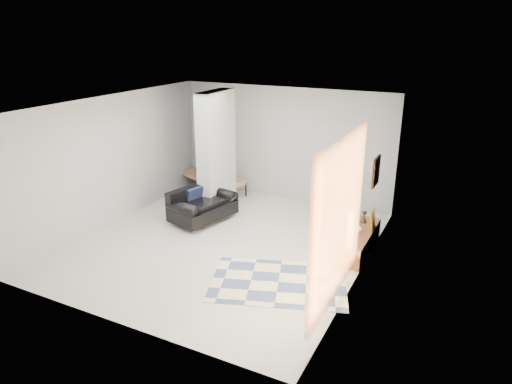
% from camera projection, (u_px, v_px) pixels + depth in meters
% --- Properties ---
extents(floor, '(6.00, 6.00, 0.00)m').
position_uv_depth(floor, '(224.00, 243.00, 9.23)').
color(floor, beige).
rests_on(floor, ground).
extents(ceiling, '(6.00, 6.00, 0.00)m').
position_uv_depth(ceiling, '(220.00, 104.00, 8.29)').
color(ceiling, white).
rests_on(ceiling, wall_back).
extents(wall_back, '(6.00, 0.00, 6.00)m').
position_uv_depth(wall_back, '(284.00, 144.00, 11.29)').
color(wall_back, '#B6B9BB').
rests_on(wall_back, ground).
extents(wall_front, '(6.00, 0.00, 6.00)m').
position_uv_depth(wall_front, '(111.00, 238.00, 6.23)').
color(wall_front, '#B6B9BB').
rests_on(wall_front, ground).
extents(wall_left, '(0.00, 6.00, 6.00)m').
position_uv_depth(wall_left, '(113.00, 160.00, 9.92)').
color(wall_left, '#B6B9BB').
rests_on(wall_left, ground).
extents(wall_right, '(0.00, 6.00, 6.00)m').
position_uv_depth(wall_right, '(365.00, 200.00, 7.60)').
color(wall_right, '#B6B9BB').
rests_on(wall_right, ground).
extents(partition_column, '(0.35, 1.20, 2.80)m').
position_uv_depth(partition_column, '(217.00, 152.00, 10.57)').
color(partition_column, '#B8BCBF').
rests_on(partition_column, floor).
extents(hallway_door, '(0.85, 0.06, 2.04)m').
position_uv_depth(hallway_door, '(211.00, 150.00, 12.26)').
color(hallway_door, white).
rests_on(hallway_door, floor).
extents(curtain, '(0.00, 2.55, 2.55)m').
position_uv_depth(curtain, '(340.00, 221.00, 6.65)').
color(curtain, orange).
rests_on(curtain, wall_right).
extents(wall_art, '(0.04, 0.45, 0.55)m').
position_uv_depth(wall_art, '(376.00, 171.00, 8.29)').
color(wall_art, black).
rests_on(wall_art, wall_right).
extents(media_console, '(0.45, 1.68, 0.80)m').
position_uv_depth(media_console, '(359.00, 241.00, 8.87)').
color(media_console, brown).
rests_on(media_console, floor).
extents(loveseat, '(1.17, 1.62, 0.76)m').
position_uv_depth(loveseat, '(201.00, 205.00, 10.23)').
color(loveseat, silver).
rests_on(loveseat, floor).
extents(daybed, '(2.08, 1.46, 0.77)m').
position_uv_depth(daybed, '(211.00, 176.00, 12.11)').
color(daybed, black).
rests_on(daybed, floor).
extents(area_rug, '(2.66, 2.19, 0.01)m').
position_uv_depth(area_rug, '(278.00, 282.00, 7.80)').
color(area_rug, '#F1E7B8').
rests_on(area_rug, floor).
extents(cylinder_lamp, '(0.12, 0.12, 0.67)m').
position_uv_depth(cylinder_lamp, '(350.00, 230.00, 8.08)').
color(cylinder_lamp, white).
rests_on(cylinder_lamp, media_console).
extents(bronze_figurine, '(0.13, 0.13, 0.26)m').
position_uv_depth(bronze_figurine, '(364.00, 217.00, 9.18)').
color(bronze_figurine, '#332416').
rests_on(bronze_figurine, media_console).
extents(vase, '(0.22, 0.22, 0.20)m').
position_uv_depth(vase, '(357.00, 227.00, 8.75)').
color(vase, white).
rests_on(vase, media_console).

